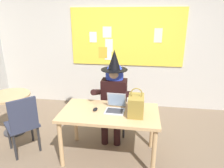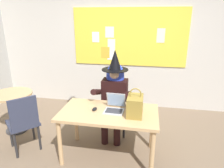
{
  "view_description": "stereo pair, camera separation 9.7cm",
  "coord_description": "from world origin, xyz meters",
  "px_view_note": "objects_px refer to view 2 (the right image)",
  "views": [
    {
      "loc": [
        0.34,
        -2.49,
        1.97
      ],
      "look_at": [
        -0.08,
        0.31,
        1.02
      ],
      "focal_mm": 32.32,
      "sensor_mm": 36.0,
      "label": 1
    },
    {
      "loc": [
        0.44,
        -2.47,
        1.97
      ],
      "look_at": [
        -0.08,
        0.31,
        1.02
      ],
      "focal_mm": 32.32,
      "sensor_mm": 36.0,
      "label": 2
    }
  ],
  "objects_px": {
    "desk_main": "(109,117)",
    "handbag": "(135,106)",
    "person_costumed": "(114,91)",
    "side_table_round": "(13,104)",
    "chair_at_desk": "(115,104)",
    "laptop": "(115,107)",
    "chair_spare_by_window": "(24,121)",
    "computer_mouse": "(95,109)"
  },
  "relations": [
    {
      "from": "desk_main",
      "to": "chair_at_desk",
      "type": "distance_m",
      "value": 0.74
    },
    {
      "from": "computer_mouse",
      "to": "side_table_round",
      "type": "distance_m",
      "value": 1.64
    },
    {
      "from": "laptop",
      "to": "handbag",
      "type": "distance_m",
      "value": 0.31
    },
    {
      "from": "computer_mouse",
      "to": "handbag",
      "type": "bearing_deg",
      "value": 4.71
    },
    {
      "from": "laptop",
      "to": "computer_mouse",
      "type": "bearing_deg",
      "value": -167.21
    },
    {
      "from": "desk_main",
      "to": "chair_spare_by_window",
      "type": "relative_size",
      "value": 1.48
    },
    {
      "from": "chair_at_desk",
      "to": "handbag",
      "type": "xyz_separation_m",
      "value": [
        0.4,
        -0.76,
        0.35
      ]
    },
    {
      "from": "chair_at_desk",
      "to": "computer_mouse",
      "type": "relative_size",
      "value": 8.7
    },
    {
      "from": "laptop",
      "to": "computer_mouse",
      "type": "relative_size",
      "value": 2.8
    },
    {
      "from": "chair_at_desk",
      "to": "computer_mouse",
      "type": "xyz_separation_m",
      "value": [
        -0.17,
        -0.73,
        0.23
      ]
    },
    {
      "from": "desk_main",
      "to": "chair_spare_by_window",
      "type": "height_order",
      "value": "chair_spare_by_window"
    },
    {
      "from": "laptop",
      "to": "side_table_round",
      "type": "relative_size",
      "value": 0.41
    },
    {
      "from": "chair_at_desk",
      "to": "computer_mouse",
      "type": "height_order",
      "value": "chair_at_desk"
    },
    {
      "from": "person_costumed",
      "to": "handbag",
      "type": "xyz_separation_m",
      "value": [
        0.39,
        -0.64,
        0.06
      ]
    },
    {
      "from": "handbag",
      "to": "side_table_round",
      "type": "relative_size",
      "value": 0.52
    },
    {
      "from": "person_costumed",
      "to": "desk_main",
      "type": "bearing_deg",
      "value": 2.54
    },
    {
      "from": "laptop",
      "to": "chair_at_desk",
      "type": "bearing_deg",
      "value": 101.85
    },
    {
      "from": "desk_main",
      "to": "person_costumed",
      "type": "xyz_separation_m",
      "value": [
        -0.03,
        0.61,
        0.17
      ]
    },
    {
      "from": "desk_main",
      "to": "chair_at_desk",
      "type": "xyz_separation_m",
      "value": [
        -0.04,
        0.73,
        -0.13
      ]
    },
    {
      "from": "desk_main",
      "to": "handbag",
      "type": "relative_size",
      "value": 3.56
    },
    {
      "from": "chair_at_desk",
      "to": "laptop",
      "type": "relative_size",
      "value": 3.1
    },
    {
      "from": "laptop",
      "to": "handbag",
      "type": "xyz_separation_m",
      "value": [
        0.28,
        -0.09,
        0.08
      ]
    },
    {
      "from": "computer_mouse",
      "to": "chair_spare_by_window",
      "type": "xyz_separation_m",
      "value": [
        -1.06,
        -0.12,
        -0.23
      ]
    },
    {
      "from": "handbag",
      "to": "laptop",
      "type": "bearing_deg",
      "value": 162.41
    },
    {
      "from": "person_costumed",
      "to": "side_table_round",
      "type": "relative_size",
      "value": 2.05
    },
    {
      "from": "desk_main",
      "to": "side_table_round",
      "type": "bearing_deg",
      "value": 167.8
    },
    {
      "from": "person_costumed",
      "to": "chair_spare_by_window",
      "type": "height_order",
      "value": "person_costumed"
    },
    {
      "from": "desk_main",
      "to": "handbag",
      "type": "bearing_deg",
      "value": -5.53
    },
    {
      "from": "person_costumed",
      "to": "side_table_round",
      "type": "bearing_deg",
      "value": -82.87
    },
    {
      "from": "desk_main",
      "to": "side_table_round",
      "type": "relative_size",
      "value": 1.87
    },
    {
      "from": "chair_at_desk",
      "to": "side_table_round",
      "type": "height_order",
      "value": "chair_at_desk"
    },
    {
      "from": "desk_main",
      "to": "side_table_round",
      "type": "distance_m",
      "value": 1.83
    },
    {
      "from": "side_table_round",
      "to": "handbag",
      "type": "bearing_deg",
      "value": -11.1
    },
    {
      "from": "laptop",
      "to": "side_table_round",
      "type": "distance_m",
      "value": 1.9
    },
    {
      "from": "desk_main",
      "to": "side_table_round",
      "type": "height_order",
      "value": "desk_main"
    },
    {
      "from": "chair_at_desk",
      "to": "laptop",
      "type": "height_order",
      "value": "laptop"
    },
    {
      "from": "chair_at_desk",
      "to": "laptop",
      "type": "distance_m",
      "value": 0.73
    },
    {
      "from": "person_costumed",
      "to": "handbag",
      "type": "relative_size",
      "value": 3.9
    },
    {
      "from": "laptop",
      "to": "chair_spare_by_window",
      "type": "distance_m",
      "value": 1.37
    },
    {
      "from": "handbag",
      "to": "side_table_round",
      "type": "height_order",
      "value": "handbag"
    },
    {
      "from": "desk_main",
      "to": "laptop",
      "type": "bearing_deg",
      "value": 36.59
    },
    {
      "from": "handbag",
      "to": "computer_mouse",
      "type": "bearing_deg",
      "value": 175.95
    }
  ]
}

